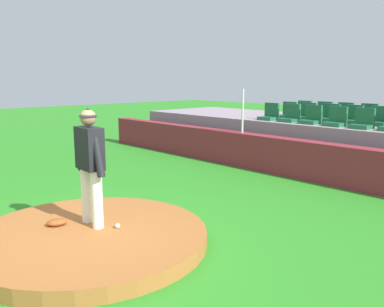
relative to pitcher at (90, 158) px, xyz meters
name	(u,v)px	position (x,y,z in m)	size (l,w,h in m)	color
ground_plane	(90,244)	(0.21, -0.17, -1.24)	(60.00, 60.00, 0.00)	#2B8621
pitchers_mound	(90,238)	(0.21, -0.17, -1.14)	(3.45, 3.45, 0.21)	#9D5C2B
pitcher	(90,158)	(0.00, 0.00, 0.00)	(0.79, 0.29, 1.78)	white
baseball	(118,226)	(0.40, 0.19, -1.00)	(0.07, 0.07, 0.07)	white
fielding_glove	(57,222)	(-0.32, -0.43, -0.98)	(0.30, 0.20, 0.11)	brown
brick_barrier	(308,160)	(0.21, 5.66, -0.78)	(16.09, 0.40, 0.94)	maroon
fence_post_left	(243,111)	(-1.87, 5.66, 0.29)	(0.06, 0.06, 1.20)	silver
bleacher_platform	(355,144)	(0.21, 8.07, -0.64)	(14.59, 3.36, 1.21)	gray
stadium_chair_0	(270,115)	(-1.90, 6.93, 0.12)	(0.48, 0.44, 0.50)	#1D5E39
stadium_chair_1	(290,116)	(-1.19, 6.93, 0.12)	(0.48, 0.44, 0.50)	#1D5E39
stadium_chair_2	(311,118)	(-0.51, 6.94, 0.12)	(0.48, 0.44, 0.50)	#1D5E39
stadium_chair_3	(336,120)	(0.21, 6.91, 0.12)	(0.48, 0.44, 0.50)	#1D5E39
stadium_chair_4	(363,122)	(0.92, 6.90, 0.12)	(0.48, 0.44, 0.50)	#1D5E39
stadium_chair_7	(288,113)	(-1.88, 7.83, 0.12)	(0.48, 0.44, 0.50)	#1D5E39
stadium_chair_8	(307,115)	(-1.18, 7.78, 0.12)	(0.48, 0.44, 0.50)	#1D5E39
stadium_chair_9	(330,116)	(-0.47, 7.84, 0.12)	(0.48, 0.44, 0.50)	#1D5E39
stadium_chair_10	(352,118)	(0.21, 7.80, 0.12)	(0.48, 0.44, 0.50)	#1D5E39
stadium_chair_11	(379,119)	(0.91, 7.84, 0.12)	(0.48, 0.44, 0.50)	#1D5E39
stadium_chair_14	(303,111)	(-1.90, 8.70, 0.12)	(0.48, 0.44, 0.50)	#1D5E39
stadium_chair_15	(323,113)	(-1.19, 8.72, 0.12)	(0.48, 0.44, 0.50)	#1D5E39
stadium_chair_16	(344,114)	(-0.50, 8.73, 0.12)	(0.48, 0.44, 0.50)	#1D5E39
stadium_chair_17	(367,116)	(0.21, 8.73, 0.12)	(0.48, 0.44, 0.50)	#1D5E39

